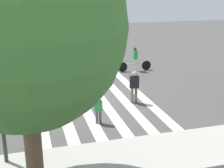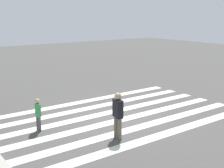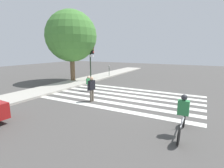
# 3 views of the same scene
# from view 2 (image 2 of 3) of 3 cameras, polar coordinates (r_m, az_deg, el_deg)

# --- Properties ---
(ground_plane) EXTENTS (60.00, 60.00, 0.00)m
(ground_plane) POSITION_cam_2_polar(r_m,az_deg,el_deg) (12.78, 0.75, -5.83)
(ground_plane) COLOR #4C4947
(crosswalk_stripes) EXTENTS (5.61, 10.00, 0.01)m
(crosswalk_stripes) POSITION_cam_2_polar(r_m,az_deg,el_deg) (12.77, 0.75, -5.82)
(crosswalk_stripes) COLOR silver
(crosswalk_stripes) RESTS_ON ground_plane
(pedestrian_child_with_backpack) EXTENTS (0.47, 0.28, 1.58)m
(pedestrian_child_with_backpack) POSITION_cam_2_polar(r_m,az_deg,el_deg) (10.27, 1.07, -5.31)
(pedestrian_child_with_backpack) COLOR #6B6051
(pedestrian_child_with_backpack) RESTS_ON ground_plane
(pedestrian_adult_yellow_jacket) EXTENTS (0.35, 0.21, 1.19)m
(pedestrian_adult_yellow_jacket) POSITION_cam_2_polar(r_m,az_deg,el_deg) (11.28, -13.36, -5.16)
(pedestrian_adult_yellow_jacket) COLOR #4C4C51
(pedestrian_adult_yellow_jacket) RESTS_ON ground_plane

